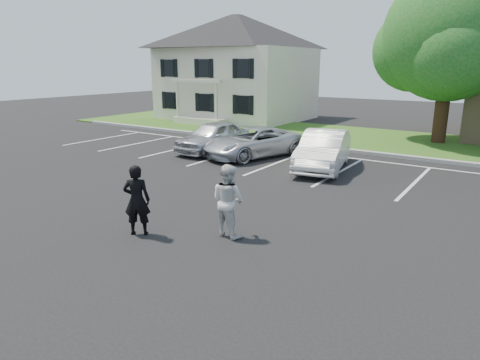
{
  "coord_description": "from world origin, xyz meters",
  "views": [
    {
      "loc": [
        5.77,
        -7.61,
        4.06
      ],
      "look_at": [
        0.0,
        1.0,
        1.25
      ],
      "focal_mm": 32.0,
      "sensor_mm": 36.0,
      "label": 1
    }
  ],
  "objects_px": {
    "car_silver_west": "(213,137)",
    "car_white_sedan": "(323,150)",
    "man_black_suit": "(137,200)",
    "man_white_shirt": "(228,200)",
    "car_silver_minivan": "(253,142)",
    "house": "(237,68)",
    "tree": "(453,38)"
  },
  "relations": [
    {
      "from": "tree",
      "to": "man_black_suit",
      "type": "height_order",
      "value": "tree"
    },
    {
      "from": "man_white_shirt",
      "to": "man_black_suit",
      "type": "bearing_deg",
      "value": 39.15
    },
    {
      "from": "tree",
      "to": "car_silver_west",
      "type": "height_order",
      "value": "tree"
    },
    {
      "from": "house",
      "to": "car_silver_minivan",
      "type": "xyz_separation_m",
      "value": [
        8.66,
        -11.41,
        -3.17
      ]
    },
    {
      "from": "house",
      "to": "tree",
      "type": "xyz_separation_m",
      "value": [
        15.12,
        -3.0,
        1.52
      ]
    },
    {
      "from": "house",
      "to": "man_white_shirt",
      "type": "xyz_separation_m",
      "value": [
        13.07,
        -19.6,
        -2.94
      ]
    },
    {
      "from": "car_silver_west",
      "to": "car_white_sedan",
      "type": "distance_m",
      "value": 5.77
    },
    {
      "from": "man_white_shirt",
      "to": "tree",
      "type": "bearing_deg",
      "value": -90.07
    },
    {
      "from": "tree",
      "to": "car_white_sedan",
      "type": "height_order",
      "value": "tree"
    },
    {
      "from": "man_black_suit",
      "to": "man_white_shirt",
      "type": "distance_m",
      "value": 2.21
    },
    {
      "from": "man_white_shirt",
      "to": "car_silver_minivan",
      "type": "distance_m",
      "value": 9.31
    },
    {
      "from": "house",
      "to": "car_silver_minivan",
      "type": "relative_size",
      "value": 2.16
    },
    {
      "from": "tree",
      "to": "man_black_suit",
      "type": "relative_size",
      "value": 5.01
    },
    {
      "from": "tree",
      "to": "man_white_shirt",
      "type": "distance_m",
      "value": 17.31
    },
    {
      "from": "man_white_shirt",
      "to": "car_white_sedan",
      "type": "xyz_separation_m",
      "value": [
        -0.85,
        7.78,
        -0.14
      ]
    },
    {
      "from": "man_white_shirt",
      "to": "car_white_sedan",
      "type": "height_order",
      "value": "man_white_shirt"
    },
    {
      "from": "house",
      "to": "tree",
      "type": "distance_m",
      "value": 15.48
    },
    {
      "from": "tree",
      "to": "car_white_sedan",
      "type": "bearing_deg",
      "value": -108.18
    },
    {
      "from": "man_black_suit",
      "to": "car_silver_minivan",
      "type": "xyz_separation_m",
      "value": [
        -2.54,
        9.37,
        -0.22
      ]
    },
    {
      "from": "man_black_suit",
      "to": "car_silver_minivan",
      "type": "bearing_deg",
      "value": -109.07
    },
    {
      "from": "tree",
      "to": "man_black_suit",
      "type": "xyz_separation_m",
      "value": [
        -3.92,
        -17.78,
        -4.47
      ]
    },
    {
      "from": "man_black_suit",
      "to": "tree",
      "type": "bearing_deg",
      "value": -136.67
    },
    {
      "from": "man_black_suit",
      "to": "car_silver_west",
      "type": "relative_size",
      "value": 0.41
    },
    {
      "from": "man_black_suit",
      "to": "car_silver_west",
      "type": "distance_m",
      "value": 10.43
    },
    {
      "from": "tree",
      "to": "car_silver_minivan",
      "type": "distance_m",
      "value": 11.59
    },
    {
      "from": "house",
      "to": "car_white_sedan",
      "type": "xyz_separation_m",
      "value": [
        12.22,
        -11.82,
        -3.07
      ]
    },
    {
      "from": "man_white_shirt",
      "to": "car_silver_west",
      "type": "distance_m",
      "value": 10.46
    },
    {
      "from": "car_silver_west",
      "to": "car_white_sedan",
      "type": "xyz_separation_m",
      "value": [
        5.76,
        -0.32,
        0.03
      ]
    },
    {
      "from": "house",
      "to": "car_silver_minivan",
      "type": "bearing_deg",
      "value": -52.82
    },
    {
      "from": "car_silver_west",
      "to": "house",
      "type": "bearing_deg",
      "value": 121.45
    },
    {
      "from": "tree",
      "to": "car_silver_minivan",
      "type": "bearing_deg",
      "value": -127.51
    },
    {
      "from": "tree",
      "to": "house",
      "type": "bearing_deg",
      "value": 168.77
    }
  ]
}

